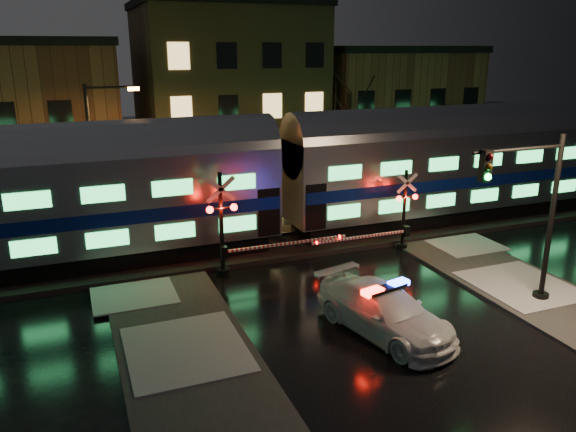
% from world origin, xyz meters
% --- Properties ---
extents(ground, '(120.00, 120.00, 0.00)m').
position_xyz_m(ground, '(0.00, 0.00, 0.00)').
color(ground, black).
rests_on(ground, ground).
extents(ballast, '(90.00, 4.20, 0.24)m').
position_xyz_m(ballast, '(0.00, 5.00, 0.12)').
color(ballast, black).
rests_on(ballast, ground).
extents(sidewalk_left, '(4.00, 20.00, 0.12)m').
position_xyz_m(sidewalk_left, '(-6.50, -6.00, 0.06)').
color(sidewalk_left, '#2D2D2D').
rests_on(sidewalk_left, ground).
extents(building_left, '(14.00, 10.00, 9.00)m').
position_xyz_m(building_left, '(-13.00, 22.00, 4.50)').
color(building_left, brown).
rests_on(building_left, ground).
extents(building_mid, '(12.00, 11.00, 11.50)m').
position_xyz_m(building_mid, '(2.00, 22.50, 5.75)').
color(building_mid, brown).
rests_on(building_mid, ground).
extents(building_right, '(12.00, 10.00, 8.50)m').
position_xyz_m(building_right, '(15.00, 22.00, 4.25)').
color(building_right, brown).
rests_on(building_right, ground).
extents(train, '(51.00, 3.12, 5.92)m').
position_xyz_m(train, '(-0.39, 5.00, 3.38)').
color(train, black).
rests_on(train, ballast).
extents(police_car, '(3.27, 5.56, 1.68)m').
position_xyz_m(police_car, '(-0.24, -4.09, 0.76)').
color(police_car, silver).
rests_on(police_car, ground).
extents(crossing_signal_right, '(5.26, 0.63, 3.72)m').
position_xyz_m(crossing_signal_right, '(4.21, 2.30, 1.53)').
color(crossing_signal_right, black).
rests_on(crossing_signal_right, ground).
extents(crossing_signal_left, '(6.07, 0.67, 4.30)m').
position_xyz_m(crossing_signal_left, '(-3.52, 2.31, 1.78)').
color(crossing_signal_left, black).
rests_on(crossing_signal_left, ground).
extents(traffic_light, '(3.96, 0.71, 6.13)m').
position_xyz_m(traffic_light, '(5.38, -4.15, 3.26)').
color(traffic_light, black).
rests_on(traffic_light, ground).
extents(streetlight, '(2.46, 0.26, 7.35)m').
position_xyz_m(streetlight, '(-7.97, 9.00, 4.24)').
color(streetlight, black).
rests_on(streetlight, ground).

